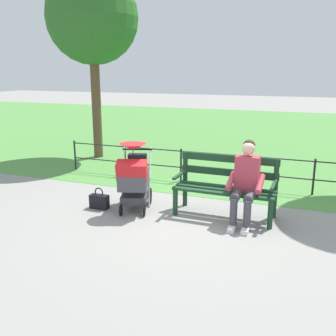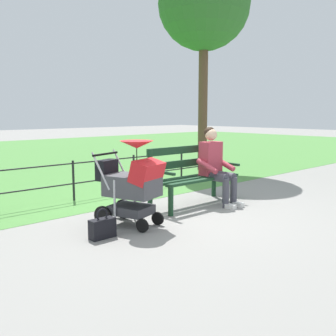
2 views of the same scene
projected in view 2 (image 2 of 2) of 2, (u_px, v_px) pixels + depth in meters
name	position (u px, v px, depth m)	size (l,w,h in m)	color
ground_plane	(168.00, 212.00, 5.93)	(60.00, 60.00, 0.00)	gray
park_bench	(191.00, 173.00, 6.37)	(1.61, 0.62, 0.96)	#193D23
person_on_bench	(215.00, 163.00, 6.42)	(0.54, 0.74, 1.28)	#42424C
stroller	(132.00, 182.00, 5.14)	(0.73, 0.99, 1.15)	black
handbag	(102.00, 228.00, 4.69)	(0.32, 0.14, 0.37)	black
park_fence	(105.00, 173.00, 7.09)	(6.60, 0.04, 0.70)	black
tree_behind_fence	(204.00, 5.00, 9.75)	(2.34, 2.34, 5.41)	brown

